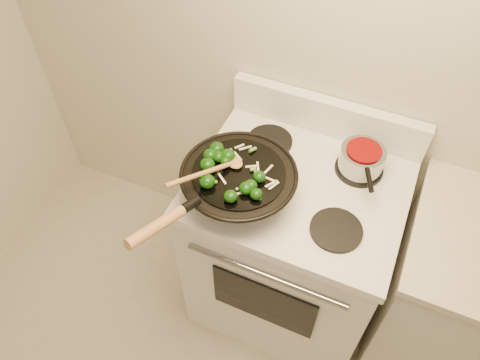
% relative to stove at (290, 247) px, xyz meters
% --- Properties ---
extents(stove, '(0.78, 0.67, 1.08)m').
position_rel_stove_xyz_m(stove, '(0.00, 0.00, 0.00)').
color(stove, white).
rests_on(stove, ground).
extents(counter_unit, '(0.74, 0.62, 0.91)m').
position_rel_stove_xyz_m(counter_unit, '(0.79, 0.03, -0.01)').
color(counter_unit, silver).
rests_on(counter_unit, ground).
extents(wok, '(0.40, 0.66, 0.24)m').
position_rel_stove_xyz_m(wok, '(-0.18, -0.16, 0.53)').
color(wok, black).
rests_on(wok, stove).
extents(stirfry, '(0.28, 0.27, 0.05)m').
position_rel_stove_xyz_m(stirfry, '(-0.22, -0.17, 0.60)').
color(stirfry, '#0E3808').
rests_on(stirfry, wok).
extents(wooden_spoon, '(0.17, 0.28, 0.09)m').
position_rel_stove_xyz_m(wooden_spoon, '(-0.25, -0.19, 0.62)').
color(wooden_spoon, '#AE7844').
rests_on(wooden_spoon, wok).
extents(saucepan, '(0.16, 0.26, 0.10)m').
position_rel_stove_xyz_m(saucepan, '(0.18, 0.15, 0.51)').
color(saucepan, gray).
rests_on(saucepan, stove).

